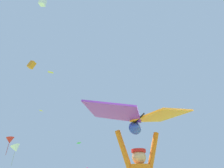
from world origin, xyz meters
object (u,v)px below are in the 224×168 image
object	(u,v)px
distant_kite_yellow_high_right	(41,110)
distant_kite_green_low_right	(79,143)
distant_kite_white_high_left	(16,149)
held_stunt_kite	(138,117)
distant_kite_orange_mid_left	(32,65)
distant_kite_red_overhead_distant	(10,140)
distant_kite_yellow_far_center	(51,72)
distant_kite_white_mid_right	(43,1)

from	to	relation	value
distant_kite_yellow_high_right	distant_kite_green_low_right	distance (m)	10.47
distant_kite_white_high_left	distant_kite_green_low_right	world-z (taller)	distant_kite_green_low_right
held_stunt_kite	distant_kite_orange_mid_left	distance (m)	23.44
distant_kite_red_overhead_distant	distant_kite_yellow_far_center	world-z (taller)	distant_kite_yellow_far_center
held_stunt_kite	distant_kite_white_mid_right	bearing A→B (deg)	112.61
distant_kite_yellow_far_center	distant_kite_green_low_right	distance (m)	20.24
distant_kite_yellow_far_center	distant_kite_yellow_high_right	distance (m)	21.09
distant_kite_white_mid_right	distant_kite_red_overhead_distant	world-z (taller)	distant_kite_white_mid_right
distant_kite_white_mid_right	distant_kite_yellow_far_center	distance (m)	6.72
distant_kite_yellow_far_center	distant_kite_yellow_high_right	bearing A→B (deg)	92.11
distant_kite_red_overhead_distant	distant_kite_orange_mid_left	bearing A→B (deg)	-81.88
distant_kite_white_high_left	distant_kite_orange_mid_left	size ratio (longest dim) A/B	1.94
held_stunt_kite	distant_kite_white_mid_right	size ratio (longest dim) A/B	2.25
distant_kite_yellow_far_center	distant_kite_orange_mid_left	world-z (taller)	distant_kite_orange_mid_left
distant_kite_white_mid_right	distant_kite_red_overhead_distant	distance (m)	20.71
distant_kite_red_overhead_distant	distant_kite_green_low_right	world-z (taller)	distant_kite_green_low_right
distant_kite_white_high_left	distant_kite_orange_mid_left	world-z (taller)	distant_kite_orange_mid_left
distant_kite_red_overhead_distant	distant_kite_yellow_far_center	xyz separation A→B (m)	(3.91, -13.85, 4.41)
distant_kite_orange_mid_left	distant_kite_yellow_high_right	bearing A→B (deg)	83.14
distant_kite_yellow_far_center	distant_kite_orange_mid_left	distance (m)	6.82
distant_kite_orange_mid_left	distant_kite_white_high_left	bearing A→B (deg)	46.50
distant_kite_white_high_left	distant_kite_orange_mid_left	bearing A→B (deg)	-133.50
distant_kite_yellow_far_center	distant_kite_green_low_right	world-z (taller)	distant_kite_yellow_far_center
distant_kite_white_mid_right	distant_kite_yellow_far_center	bearing A→B (deg)	69.06
distant_kite_white_mid_right	distant_kite_red_overhead_distant	xyz separation A→B (m)	(-2.07, 18.66, -8.73)
distant_kite_yellow_far_center	held_stunt_kite	bearing A→B (deg)	-82.06
distant_kite_orange_mid_left	distant_kite_yellow_far_center	bearing A→B (deg)	-62.28
distant_kite_red_overhead_distant	distant_kite_orange_mid_left	distance (m)	12.03
distant_kite_yellow_high_right	distant_kite_green_low_right	xyz separation A→B (m)	(8.07, -2.15, -6.31)
distant_kite_yellow_far_center	distant_kite_white_high_left	distance (m)	9.14
distant_kite_white_mid_right	distant_kite_red_overhead_distant	size ratio (longest dim) A/B	0.36
held_stunt_kite	distant_kite_green_low_right	bearing A→B (deg)	80.63
distant_kite_white_mid_right	distant_kite_yellow_high_right	bearing A→B (deg)	87.60
distant_kite_white_mid_right	distant_kite_yellow_high_right	world-z (taller)	distant_kite_white_mid_right
distant_kite_yellow_high_right	distant_kite_green_low_right	size ratio (longest dim) A/B	0.72
distant_kite_white_high_left	distant_kite_green_low_right	xyz separation A→B (m)	(9.29, 12.88, 3.87)
distant_kite_green_low_right	distant_kite_yellow_high_right	bearing A→B (deg)	165.06
distant_kite_red_overhead_distant	distant_kite_white_high_left	world-z (taller)	distant_kite_red_overhead_distant
distant_kite_orange_mid_left	distant_kite_green_low_right	xyz separation A→B (m)	(9.96, 13.59, -6.65)
distant_kite_yellow_high_right	distant_kite_white_high_left	distance (m)	18.20
held_stunt_kite	distant_kite_yellow_high_right	world-z (taller)	distant_kite_yellow_high_right
distant_kite_yellow_far_center	distant_kite_orange_mid_left	bearing A→B (deg)	117.72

